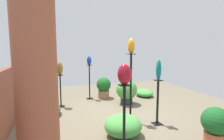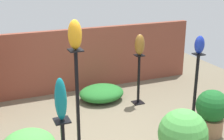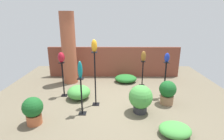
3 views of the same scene
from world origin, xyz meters
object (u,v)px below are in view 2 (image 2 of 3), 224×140
object	(u,v)px
pedestal_bronze	(139,82)
pedestal_cobalt	(195,91)
art_vase_teal	(61,99)
potted_plant_near_pillar	(212,111)
pedestal_amber	(78,117)
art_vase_bronze	(140,45)
art_vase_amber	(75,35)
potted_plant_front_left	(183,136)
art_vase_cobalt	(200,45)

from	to	relation	value
pedestal_bronze	pedestal_cobalt	size ratio (longest dim) A/B	0.82
art_vase_teal	potted_plant_near_pillar	xyz separation A→B (m)	(2.44, 0.59, -0.85)
pedestal_bronze	pedestal_amber	size ratio (longest dim) A/B	0.60
art_vase_bronze	art_vase_teal	bearing A→B (deg)	-133.49
art_vase_bronze	art_vase_amber	world-z (taller)	art_vase_amber
art_vase_teal	potted_plant_near_pillar	size ratio (longest dim) A/B	0.63
art_vase_amber	potted_plant_near_pillar	world-z (taller)	art_vase_amber
potted_plant_near_pillar	potted_plant_front_left	bearing A→B (deg)	-150.49
art_vase_bronze	potted_plant_near_pillar	distance (m)	1.71
potted_plant_near_pillar	art_vase_bronze	bearing A→B (deg)	109.34
pedestal_amber	pedestal_cobalt	size ratio (longest dim) A/B	1.36
potted_plant_near_pillar	art_vase_amber	bearing A→B (deg)	-178.25
pedestal_cobalt	art_vase_bronze	distance (m)	1.27
art_vase_bronze	art_vase_cobalt	bearing A→B (deg)	-60.13
potted_plant_front_left	art_vase_amber	bearing A→B (deg)	161.12
art_vase_amber	potted_plant_front_left	size ratio (longest dim) A/B	0.44
pedestal_bronze	potted_plant_front_left	world-z (taller)	pedestal_bronze
art_vase_teal	potted_plant_front_left	distance (m)	1.77
pedestal_cobalt	potted_plant_front_left	bearing A→B (deg)	-133.07
pedestal_amber	potted_plant_near_pillar	size ratio (longest dim) A/B	2.19
pedestal_cobalt	art_vase_cobalt	world-z (taller)	art_vase_cobalt
art_vase_amber	art_vase_teal	bearing A→B (deg)	-121.24
art_vase_amber	pedestal_amber	bearing A→B (deg)	180.00
art_vase_amber	potted_plant_front_left	distance (m)	1.88
art_vase_teal	art_vase_cobalt	bearing A→B (deg)	23.34
art_vase_teal	art_vase_cobalt	distance (m)	2.71
pedestal_cobalt	art_vase_cobalt	xyz separation A→B (m)	(-0.00, 0.00, 0.78)
pedestal_amber	pedestal_cobalt	bearing A→B (deg)	14.26
art_vase_cobalt	potted_plant_near_pillar	xyz separation A→B (m)	(-0.04, -0.49, -0.92)
pedestal_cobalt	art_vase_teal	bearing A→B (deg)	-156.66
potted_plant_front_left	art_vase_bronze	bearing A→B (deg)	79.44
pedestal_cobalt	art_vase_amber	size ratio (longest dim) A/B	3.39
art_vase_bronze	potted_plant_front_left	distance (m)	2.10
pedestal_cobalt	potted_plant_near_pillar	bearing A→B (deg)	-95.23
pedestal_bronze	art_vase_teal	world-z (taller)	art_vase_teal
pedestal_bronze	art_vase_bronze	xyz separation A→B (m)	(0.00, 0.00, 0.71)
potted_plant_front_left	potted_plant_near_pillar	size ratio (longest dim) A/B	1.07
pedestal_cobalt	art_vase_bronze	size ratio (longest dim) A/B	3.05
art_vase_amber	potted_plant_front_left	world-z (taller)	art_vase_amber
pedestal_amber	art_vase_bronze	bearing A→B (deg)	43.17
art_vase_amber	art_vase_cobalt	xyz separation A→B (m)	(2.17, 0.55, -0.45)
pedestal_bronze	potted_plant_front_left	bearing A→B (deg)	-100.56
art_vase_teal	art_vase_bronze	size ratio (longest dim) A/B	1.19
pedestal_cobalt	art_vase_bronze	world-z (taller)	art_vase_bronze
pedestal_amber	art_vase_amber	size ratio (longest dim) A/B	4.63
pedestal_amber	art_vase_cobalt	distance (m)	2.31
art_vase_teal	potted_plant_near_pillar	world-z (taller)	art_vase_teal
art_vase_cobalt	pedestal_amber	bearing A→B (deg)	-165.74
pedestal_cobalt	potted_plant_front_left	size ratio (longest dim) A/B	1.50
pedestal_cobalt	art_vase_amber	xyz separation A→B (m)	(-2.17, -0.55, 1.23)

